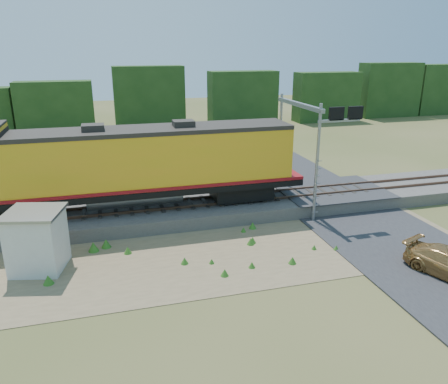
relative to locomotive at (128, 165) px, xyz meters
name	(u,v)px	position (x,y,z in m)	size (l,w,h in m)	color
ground	(265,252)	(6.31, -6.00, -3.53)	(140.00, 140.00, 0.00)	#475123
ballast	(232,206)	(6.31, 0.00, -3.13)	(70.00, 5.00, 0.80)	slate
rails	(232,198)	(6.31, 0.00, -2.65)	(70.00, 1.54, 0.16)	brown
dirt_shoulder	(225,252)	(4.31, -5.50, -3.52)	(26.00, 8.00, 0.03)	#8C7754
road	(376,230)	(13.31, -5.26, -3.44)	(7.00, 66.00, 0.86)	#38383A
tree_line_north	(162,103)	(6.31, 32.00, -0.46)	(130.00, 3.00, 6.50)	#1C3A15
weed_clumps	(198,259)	(2.81, -5.90, -3.53)	(15.00, 6.20, 0.56)	#346F1F
locomotive	(128,165)	(0.00, 0.00, 0.00)	(20.21, 3.08, 5.22)	black
shed	(37,240)	(-4.58, -4.80, -2.06)	(2.95, 2.95, 2.91)	silver
signal_gantry	(308,128)	(10.94, -0.66, 1.73)	(2.78, 6.20, 7.01)	gray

